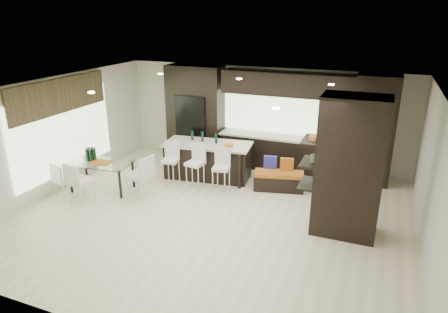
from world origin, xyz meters
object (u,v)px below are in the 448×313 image
at_px(stool_mid, 195,171).
at_px(stool_right, 221,176).
at_px(bench, 279,181).
at_px(floor_vase, 331,199).
at_px(chair_near, 81,184).
at_px(chair_far, 66,182).
at_px(stool_left, 171,168).
at_px(chair_end, 140,178).
at_px(dining_table, 102,176).
at_px(kitchen_island, 208,160).

relative_size(stool_mid, stool_right, 1.03).
relative_size(stool_mid, bench, 0.74).
distance_m(floor_vase, chair_near, 5.43).
bearing_deg(stool_mid, stool_right, 9.23).
height_order(floor_vase, chair_far, floor_vase).
bearing_deg(stool_right, chair_near, -158.44).
bearing_deg(stool_mid, stool_left, -171.72).
bearing_deg(bench, stool_mid, -173.94).
bearing_deg(bench, floor_vase, -55.81).
distance_m(chair_near, chair_end, 1.29).
relative_size(stool_left, floor_vase, 0.76).
height_order(stool_mid, chair_near, chair_near).
xyz_separation_m(dining_table, chair_far, (-0.46, -0.71, 0.06)).
xyz_separation_m(kitchen_island, stool_mid, (0.00, -0.77, -0.02)).
bearing_deg(stool_right, stool_mid, 170.79).
bearing_deg(bench, chair_end, -164.50).
bearing_deg(dining_table, stool_mid, 16.58).
bearing_deg(stool_mid, chair_end, -128.29).
bearing_deg(stool_left, chair_far, -148.37).
relative_size(stool_left, chair_far, 1.06).
relative_size(dining_table, chair_far, 1.80).
relative_size(dining_table, chair_end, 1.56).
xyz_separation_m(stool_right, dining_table, (-2.72, -0.92, -0.08)).
relative_size(stool_mid, dining_table, 0.61).
bearing_deg(floor_vase, bench, 137.34).
relative_size(stool_mid, chair_near, 0.99).
xyz_separation_m(bench, chair_end, (-2.90, -1.58, 0.24)).
distance_m(kitchen_island, floor_vase, 3.56).
xyz_separation_m(stool_mid, bench, (1.91, 0.67, -0.21)).
height_order(dining_table, chair_near, chair_near).
xyz_separation_m(kitchen_island, chair_end, (-0.98, -1.68, 0.01)).
bearing_deg(chair_far, floor_vase, 26.65).
relative_size(stool_left, dining_table, 0.59).
height_order(bench, chair_near, chair_near).
bearing_deg(chair_end, stool_mid, -38.52).
xyz_separation_m(kitchen_island, chair_near, (-2.04, -2.42, -0.01)).
distance_m(stool_left, chair_end, 0.97).
xyz_separation_m(stool_mid, floor_vase, (3.28, -0.59, 0.12)).
distance_m(stool_right, dining_table, 2.87).
height_order(kitchen_island, chair_near, kitchen_island).
xyz_separation_m(floor_vase, chair_end, (-4.26, -0.32, -0.10)).
relative_size(kitchen_island, stool_right, 2.58).
bearing_deg(chair_near, floor_vase, 20.91).
height_order(stool_left, dining_table, stool_left).
distance_m(stool_left, bench, 2.68).
bearing_deg(dining_table, chair_end, -7.54).
height_order(stool_mid, dining_table, stool_mid).
bearing_deg(kitchen_island, stool_left, -138.84).
distance_m(kitchen_island, stool_left, 1.02).
relative_size(chair_near, chair_end, 0.95).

